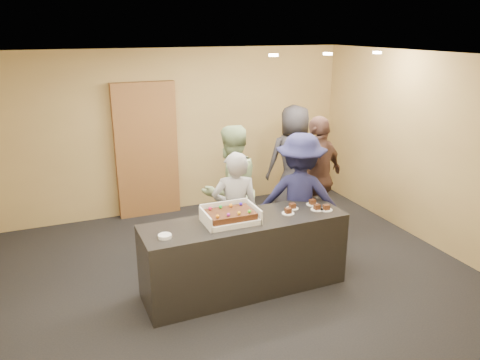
{
  "coord_description": "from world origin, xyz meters",
  "views": [
    {
      "loc": [
        -1.91,
        -4.97,
        3.01
      ],
      "look_at": [
        0.14,
        0.0,
        1.25
      ],
      "focal_mm": 35.0,
      "sensor_mm": 36.0,
      "label": 1
    }
  ],
  "objects_px": {
    "person_navy_man": "(300,198)",
    "person_dark_suit": "(294,160)",
    "cake_box": "(230,218)",
    "plate_stack": "(165,236)",
    "person_brown_extra": "(318,178)",
    "person_sage_man": "(231,190)",
    "serving_counter": "(245,255)",
    "sheet_cake": "(230,214)",
    "storage_cabinet": "(147,150)",
    "person_server_grey": "(235,214)"
  },
  "relations": [
    {
      "from": "person_navy_man",
      "to": "person_dark_suit",
      "type": "distance_m",
      "value": 1.69
    },
    {
      "from": "cake_box",
      "to": "plate_stack",
      "type": "bearing_deg",
      "value": -169.53
    },
    {
      "from": "person_brown_extra",
      "to": "person_navy_man",
      "type": "bearing_deg",
      "value": 16.7
    },
    {
      "from": "person_dark_suit",
      "to": "person_sage_man",
      "type": "bearing_deg",
      "value": 41.48
    },
    {
      "from": "person_brown_extra",
      "to": "serving_counter",
      "type": "bearing_deg",
      "value": 6.98
    },
    {
      "from": "sheet_cake",
      "to": "person_brown_extra",
      "type": "bearing_deg",
      "value": 29.38
    },
    {
      "from": "storage_cabinet",
      "to": "plate_stack",
      "type": "bearing_deg",
      "value": -98.19
    },
    {
      "from": "person_navy_man",
      "to": "person_brown_extra",
      "type": "distance_m",
      "value": 0.81
    },
    {
      "from": "person_sage_man",
      "to": "storage_cabinet",
      "type": "bearing_deg",
      "value": -80.97
    },
    {
      "from": "sheet_cake",
      "to": "plate_stack",
      "type": "relative_size",
      "value": 3.63
    },
    {
      "from": "person_navy_man",
      "to": "person_dark_suit",
      "type": "xyz_separation_m",
      "value": [
        0.74,
        1.52,
        0.04
      ]
    },
    {
      "from": "serving_counter",
      "to": "person_brown_extra",
      "type": "distance_m",
      "value": 1.92
    },
    {
      "from": "sheet_cake",
      "to": "person_brown_extra",
      "type": "xyz_separation_m",
      "value": [
        1.75,
        0.99,
        -0.08
      ]
    },
    {
      "from": "person_sage_man",
      "to": "person_server_grey",
      "type": "bearing_deg",
      "value": 60.28
    },
    {
      "from": "serving_counter",
      "to": "cake_box",
      "type": "relative_size",
      "value": 3.92
    },
    {
      "from": "plate_stack",
      "to": "person_server_grey",
      "type": "relative_size",
      "value": 0.09
    },
    {
      "from": "person_server_grey",
      "to": "person_navy_man",
      "type": "xyz_separation_m",
      "value": [
        0.91,
        0.0,
        0.07
      ]
    },
    {
      "from": "person_server_grey",
      "to": "person_navy_man",
      "type": "height_order",
      "value": "person_navy_man"
    },
    {
      "from": "person_server_grey",
      "to": "storage_cabinet",
      "type": "bearing_deg",
      "value": -58.71
    },
    {
      "from": "serving_counter",
      "to": "sheet_cake",
      "type": "relative_size",
      "value": 4.61
    },
    {
      "from": "cake_box",
      "to": "person_dark_suit",
      "type": "height_order",
      "value": "person_dark_suit"
    },
    {
      "from": "plate_stack",
      "to": "cake_box",
      "type": "bearing_deg",
      "value": 10.47
    },
    {
      "from": "person_sage_man",
      "to": "person_navy_man",
      "type": "relative_size",
      "value": 1.03
    },
    {
      "from": "plate_stack",
      "to": "person_navy_man",
      "type": "bearing_deg",
      "value": 16.46
    },
    {
      "from": "storage_cabinet",
      "to": "cake_box",
      "type": "bearing_deg",
      "value": -82.52
    },
    {
      "from": "sheet_cake",
      "to": "plate_stack",
      "type": "bearing_deg",
      "value": -171.12
    },
    {
      "from": "person_brown_extra",
      "to": "person_dark_suit",
      "type": "distance_m",
      "value": 1.0
    },
    {
      "from": "person_navy_man",
      "to": "plate_stack",
      "type": "bearing_deg",
      "value": 47.74
    },
    {
      "from": "cake_box",
      "to": "person_server_grey",
      "type": "distance_m",
      "value": 0.51
    },
    {
      "from": "storage_cabinet",
      "to": "sheet_cake",
      "type": "xyz_separation_m",
      "value": [
        0.37,
        -2.81,
        -0.1
      ]
    },
    {
      "from": "person_sage_man",
      "to": "person_dark_suit",
      "type": "xyz_separation_m",
      "value": [
        1.49,
        0.96,
        0.02
      ]
    },
    {
      "from": "person_sage_man",
      "to": "person_navy_man",
      "type": "xyz_separation_m",
      "value": [
        0.75,
        -0.56,
        -0.03
      ]
    },
    {
      "from": "person_sage_man",
      "to": "serving_counter",
      "type": "bearing_deg",
      "value": 63.73
    },
    {
      "from": "serving_counter",
      "to": "person_navy_man",
      "type": "bearing_deg",
      "value": 23.8
    },
    {
      "from": "person_sage_man",
      "to": "person_navy_man",
      "type": "distance_m",
      "value": 0.94
    },
    {
      "from": "sheet_cake",
      "to": "person_navy_man",
      "type": "relative_size",
      "value": 0.3
    },
    {
      "from": "person_server_grey",
      "to": "person_sage_man",
      "type": "distance_m",
      "value": 0.59
    },
    {
      "from": "person_sage_man",
      "to": "sheet_cake",
      "type": "bearing_deg",
      "value": 54.56
    },
    {
      "from": "storage_cabinet",
      "to": "person_navy_man",
      "type": "distance_m",
      "value": 2.82
    },
    {
      "from": "cake_box",
      "to": "person_navy_man",
      "type": "bearing_deg",
      "value": 20.36
    },
    {
      "from": "storage_cabinet",
      "to": "sheet_cake",
      "type": "height_order",
      "value": "storage_cabinet"
    },
    {
      "from": "person_sage_man",
      "to": "cake_box",
      "type": "bearing_deg",
      "value": 54.13
    },
    {
      "from": "person_navy_man",
      "to": "person_dark_suit",
      "type": "height_order",
      "value": "person_dark_suit"
    },
    {
      "from": "storage_cabinet",
      "to": "plate_stack",
      "type": "xyz_separation_m",
      "value": [
        -0.42,
        -2.94,
        -0.18
      ]
    },
    {
      "from": "person_brown_extra",
      "to": "person_server_grey",
      "type": "bearing_deg",
      "value": -5.56
    },
    {
      "from": "serving_counter",
      "to": "person_sage_man",
      "type": "xyz_separation_m",
      "value": [
        0.22,
        1.01,
        0.45
      ]
    },
    {
      "from": "person_brown_extra",
      "to": "plate_stack",
      "type": "bearing_deg",
      "value": -1.49
    },
    {
      "from": "storage_cabinet",
      "to": "plate_stack",
      "type": "distance_m",
      "value": 2.97
    },
    {
      "from": "storage_cabinet",
      "to": "person_brown_extra",
      "type": "distance_m",
      "value": 2.8
    },
    {
      "from": "plate_stack",
      "to": "serving_counter",
      "type": "bearing_deg",
      "value": 7.27
    }
  ]
}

